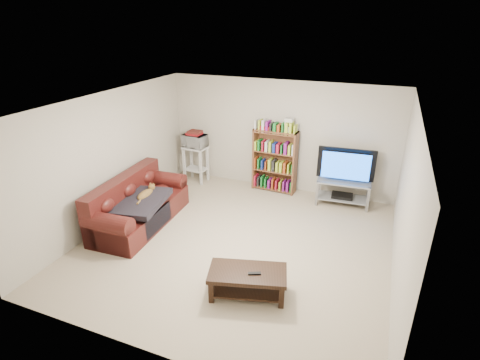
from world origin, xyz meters
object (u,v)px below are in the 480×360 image
at_px(sofa, 137,208).
at_px(tv_stand, 343,188).
at_px(coffee_table, 248,278).
at_px(bookshelf, 275,160).

relative_size(sofa, tv_stand, 1.98).
distance_m(coffee_table, tv_stand, 3.40).
relative_size(sofa, bookshelf, 1.56).
bearing_deg(bookshelf, sofa, -126.79).
bearing_deg(tv_stand, bookshelf, 169.87).
relative_size(tv_stand, bookshelf, 0.79).
bearing_deg(bookshelf, coffee_table, -76.19).
distance_m(sofa, bookshelf, 3.08).
bearing_deg(sofa, coffee_table, -25.65).
distance_m(sofa, coffee_table, 2.84).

